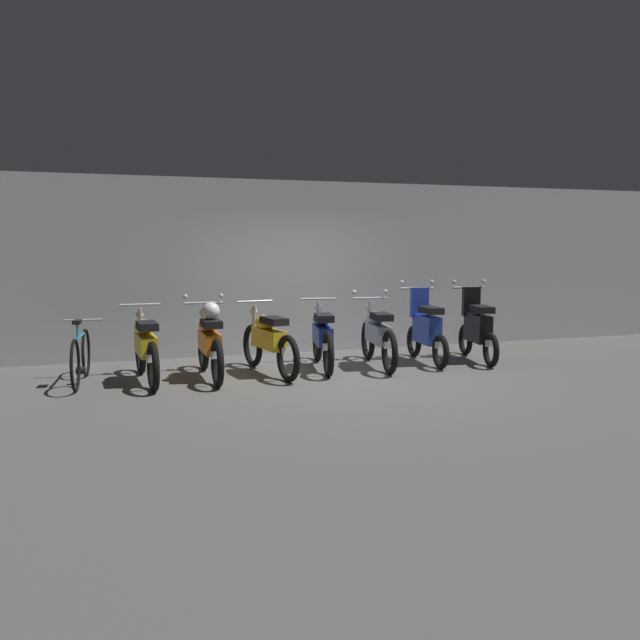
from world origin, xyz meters
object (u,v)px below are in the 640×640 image
at_px(motorbike_slot_0, 146,346).
at_px(bicycle, 81,357).
at_px(motorbike_slot_3, 322,336).
at_px(motorbike_slot_1, 210,341).
at_px(motorbike_slot_2, 268,340).
at_px(motorbike_slot_4, 378,335).
at_px(motorbike_slot_6, 477,328).
at_px(motorbike_slot_5, 426,329).

relative_size(motorbike_slot_0, bicycle, 1.13).
bearing_deg(motorbike_slot_3, motorbike_slot_1, -173.17).
height_order(motorbike_slot_2, bicycle, motorbike_slot_2).
bearing_deg(motorbike_slot_1, motorbike_slot_4, 2.29).
bearing_deg(motorbike_slot_3, motorbike_slot_4, -6.85).
relative_size(motorbike_slot_1, motorbike_slot_4, 1.00).
bearing_deg(motorbike_slot_6, motorbike_slot_0, -179.00).
height_order(motorbike_slot_1, motorbike_slot_6, motorbike_slot_6).
bearing_deg(bicycle, motorbike_slot_6, -0.59).
xyz_separation_m(motorbike_slot_3, bicycle, (-3.44, -0.06, -0.13)).
relative_size(motorbike_slot_5, bicycle, 0.97).
xyz_separation_m(motorbike_slot_5, bicycle, (-5.16, -0.04, -0.17)).
distance_m(motorbike_slot_0, motorbike_slot_3, 2.60).
relative_size(motorbike_slot_3, bicycle, 1.12).
relative_size(motorbike_slot_0, motorbike_slot_5, 1.16).
bearing_deg(motorbike_slot_2, bicycle, 177.79).
bearing_deg(motorbike_slot_6, motorbike_slot_4, 179.54).
height_order(motorbike_slot_4, bicycle, motorbike_slot_4).
relative_size(motorbike_slot_3, motorbike_slot_6, 1.16).
distance_m(motorbike_slot_2, bicycle, 2.57).
height_order(motorbike_slot_4, motorbike_slot_5, motorbike_slot_5).
distance_m(motorbike_slot_6, bicycle, 6.03).
relative_size(motorbike_slot_0, motorbike_slot_2, 1.01).
distance_m(motorbike_slot_5, bicycle, 5.17).
bearing_deg(motorbike_slot_2, motorbike_slot_4, 1.68).
relative_size(motorbike_slot_6, bicycle, 0.97).
bearing_deg(motorbike_slot_1, bicycle, 174.91).
distance_m(motorbike_slot_0, bicycle, 0.86).
relative_size(motorbike_slot_3, motorbike_slot_4, 0.99).
height_order(motorbike_slot_5, motorbike_slot_6, same).
bearing_deg(motorbike_slot_2, motorbike_slot_0, -178.21).
xyz_separation_m(motorbike_slot_1, motorbike_slot_6, (4.32, 0.09, -0.00)).
xyz_separation_m(motorbike_slot_0, bicycle, (-0.84, 0.15, -0.13)).
bearing_deg(motorbike_slot_2, motorbike_slot_5, 2.96).
distance_m(motorbike_slot_5, motorbike_slot_6, 0.87).
height_order(motorbike_slot_2, motorbike_slot_3, same).
bearing_deg(motorbike_slot_6, motorbike_slot_1, -178.81).
distance_m(motorbike_slot_2, motorbike_slot_4, 1.74).
bearing_deg(bicycle, motorbike_slot_4, -0.64).
bearing_deg(motorbike_slot_4, motorbike_slot_6, -0.46).
distance_m(motorbike_slot_2, motorbike_slot_5, 2.60).
distance_m(motorbike_slot_4, motorbike_slot_5, 0.87).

